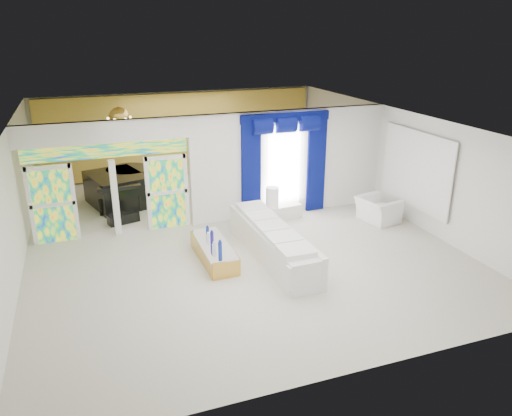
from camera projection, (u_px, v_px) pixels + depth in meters
name	position (u px, v px, depth m)	size (l,w,h in m)	color
floor	(230.00, 233.00, 13.00)	(12.00, 12.00, 0.00)	#B7AF9E
dividing_wall	(291.00, 162.00, 14.04)	(5.70, 0.18, 3.00)	white
dividing_header	(105.00, 132.00, 12.03)	(4.30, 0.18, 0.55)	white
stained_panel_left	(53.00, 205.00, 12.18)	(0.95, 0.04, 2.00)	#994C3F
stained_panel_right	(167.00, 192.00, 13.08)	(0.95, 0.04, 2.00)	#994C3F
stained_transom	(107.00, 151.00, 12.19)	(4.00, 0.05, 0.35)	#994C3F
window_pane	(284.00, 165.00, 13.89)	(1.00, 0.02, 2.30)	white
blue_drape_left	(251.00, 171.00, 13.57)	(0.55, 0.10, 2.80)	#030543
blue_drape_right	(316.00, 164.00, 14.20)	(0.55, 0.10, 2.80)	#030543
blue_pelmet	(285.00, 117.00, 13.39)	(2.60, 0.12, 0.25)	#030543
wall_mirror	(416.00, 169.00, 13.15)	(0.04, 2.70, 1.90)	white
gold_curtains	(181.00, 134.00, 17.68)	(9.70, 0.12, 2.90)	gold
white_sofa	(273.00, 243.00, 11.54)	(0.81, 3.80, 0.72)	white
coffee_table	(214.00, 252.00, 11.43)	(0.64, 1.91, 0.42)	gold
console_table	(282.00, 212.00, 13.98)	(1.13, 0.36, 0.38)	white
table_lamp	(272.00, 197.00, 13.72)	(0.36, 0.36, 0.58)	white
armchair	(378.00, 210.00, 13.70)	(1.06, 0.93, 0.69)	white
grand_piano	(117.00, 189.00, 14.95)	(1.46, 1.91, 0.96)	black
piano_bench	(123.00, 218.00, 13.66)	(0.84, 0.33, 0.28)	black
tv_console	(48.00, 201.00, 14.26)	(0.54, 0.49, 0.79)	tan
chandelier	(119.00, 117.00, 14.34)	(0.60, 0.60, 0.60)	gold
decanters	(213.00, 241.00, 11.28)	(0.19, 1.14, 0.29)	white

